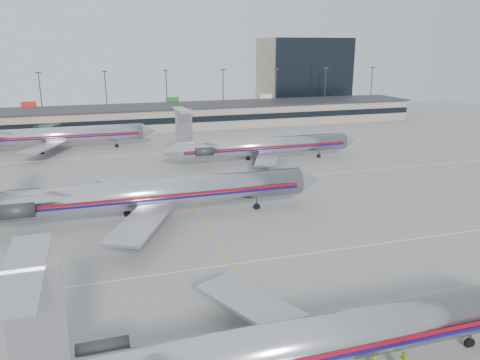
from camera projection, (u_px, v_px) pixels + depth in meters
name	position (u px, v px, depth m)	size (l,w,h in m)	color
ground	(264.00, 314.00, 40.78)	(260.00, 260.00, 0.00)	gray
apron_markings	(232.00, 264.00, 49.95)	(160.00, 0.15, 0.02)	silver
terminal	(143.00, 118.00, 129.77)	(162.00, 17.00, 6.25)	gray
light_mast_row	(137.00, 93.00, 141.13)	(163.60, 0.40, 15.28)	#38383D
distant_building	(303.00, 73.00, 172.40)	(30.00, 20.00, 25.00)	tan
jet_foreground	(306.00, 342.00, 31.44)	(43.68, 25.72, 11.43)	silver
jet_second_row	(143.00, 194.00, 61.27)	(49.30, 29.03, 12.91)	silver
jet_third_row	(261.00, 146.00, 92.69)	(41.33, 25.42, 11.30)	silver
jet_back_row	(51.00, 136.00, 102.10)	(44.07, 27.11, 12.05)	silver
ramp_worker_near	(375.00, 356.00, 33.69)	(0.69, 0.46, 1.91)	#B7CB13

